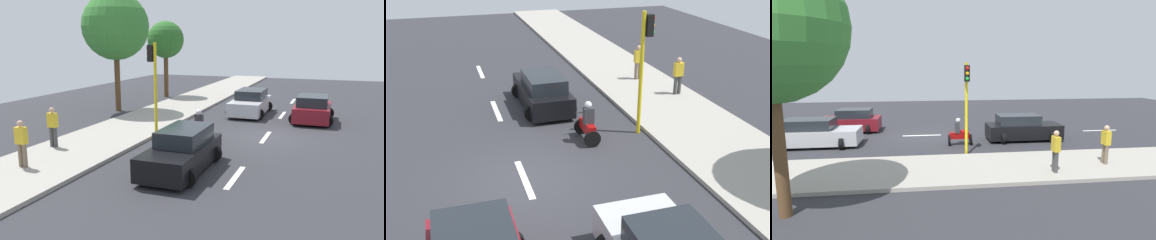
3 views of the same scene
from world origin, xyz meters
TOP-DOWN VIEW (x-y plane):
  - ground_plane at (0.00, 0.00)m, footprint 40.00×60.00m
  - sidewalk at (7.00, 0.00)m, footprint 4.00×60.00m
  - lane_stripe_north at (0.00, -6.00)m, footprint 0.20×2.40m
  - lane_stripe_mid at (0.00, 0.00)m, footprint 0.20×2.40m
  - lane_stripe_south at (0.00, 6.00)m, footprint 0.20×2.40m
  - lane_stripe_far_south at (0.00, 12.00)m, footprint 0.20×2.40m
  - car_silver at (1.97, -5.75)m, footprint 2.33×4.57m
  - car_black at (1.98, 5.89)m, footprint 2.16×4.30m
  - car_maroon at (-1.84, -4.64)m, footprint 2.35×3.82m
  - motorcycle at (2.71, 2.08)m, footprint 0.60×1.30m
  - pedestrian_near_signal at (7.30, 7.90)m, footprint 0.40×0.24m
  - pedestrian_by_tree at (8.06, 5.31)m, footprint 0.40×0.24m
  - traffic_light_corner at (4.85, 2.18)m, footprint 0.49×0.24m

SIDE VIEW (x-z plane):
  - ground_plane at x=0.00m, z-range -0.10..0.00m
  - lane_stripe_north at x=0.00m, z-range 0.00..0.01m
  - lane_stripe_mid at x=0.00m, z-range 0.00..0.01m
  - lane_stripe_south at x=0.00m, z-range 0.00..0.01m
  - lane_stripe_far_south at x=0.00m, z-range 0.00..0.01m
  - sidewalk at x=7.00m, z-range 0.00..0.15m
  - motorcycle at x=2.71m, z-range -0.12..1.41m
  - car_maroon at x=-1.84m, z-range -0.05..1.47m
  - car_black at x=1.98m, z-range -0.05..1.47m
  - car_silver at x=1.97m, z-range -0.05..1.47m
  - pedestrian_near_signal at x=7.30m, z-range 0.21..1.90m
  - pedestrian_by_tree at x=8.06m, z-range 0.21..1.90m
  - traffic_light_corner at x=4.85m, z-range 0.68..5.18m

